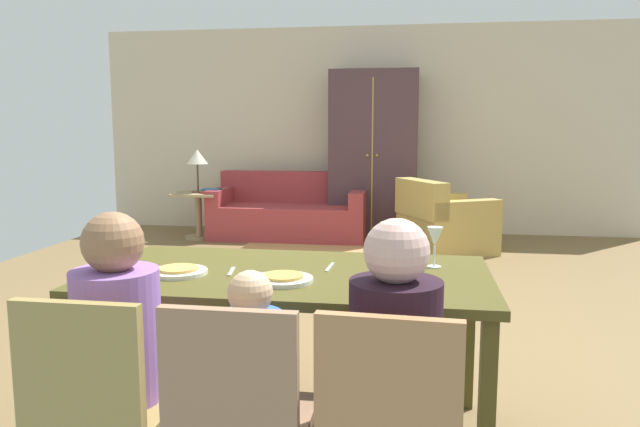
% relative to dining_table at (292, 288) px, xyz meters
% --- Properties ---
extents(ground_plane, '(7.23, 6.68, 0.02)m').
position_rel_dining_table_xyz_m(ground_plane, '(-0.10, 2.25, -0.70)').
color(ground_plane, brown).
extents(back_wall, '(7.23, 0.10, 2.70)m').
position_rel_dining_table_xyz_m(back_wall, '(-0.10, 5.64, 0.66)').
color(back_wall, beige).
rests_on(back_wall, ground_plane).
extents(dining_table, '(1.73, 0.93, 0.76)m').
position_rel_dining_table_xyz_m(dining_table, '(0.00, 0.00, 0.00)').
color(dining_table, '#4D461B').
rests_on(dining_table, ground_plane).
extents(plate_near_man, '(0.25, 0.25, 0.02)m').
position_rel_dining_table_xyz_m(plate_near_man, '(-0.48, -0.12, 0.08)').
color(plate_near_man, white).
rests_on(plate_near_man, dining_table).
extents(pizza_near_man, '(0.17, 0.17, 0.01)m').
position_rel_dining_table_xyz_m(pizza_near_man, '(-0.48, -0.12, 0.10)').
color(pizza_near_man, gold).
rests_on(pizza_near_man, plate_near_man).
extents(plate_near_child, '(0.25, 0.25, 0.02)m').
position_rel_dining_table_xyz_m(plate_near_child, '(0.00, -0.18, 0.08)').
color(plate_near_child, silver).
rests_on(plate_near_child, dining_table).
extents(pizza_near_child, '(0.17, 0.17, 0.01)m').
position_rel_dining_table_xyz_m(pizza_near_child, '(0.00, -0.18, 0.10)').
color(pizza_near_child, gold).
rests_on(pizza_near_child, plate_near_child).
extents(plate_near_woman, '(0.25, 0.25, 0.02)m').
position_rel_dining_table_xyz_m(plate_near_woman, '(0.48, -0.10, 0.08)').
color(plate_near_woman, silver).
rests_on(plate_near_woman, dining_table).
extents(wine_glass, '(0.07, 0.07, 0.19)m').
position_rel_dining_table_xyz_m(wine_glass, '(0.62, 0.18, 0.21)').
color(wine_glass, silver).
rests_on(wine_glass, dining_table).
extents(fork, '(0.04, 0.15, 0.01)m').
position_rel_dining_table_xyz_m(fork, '(-0.26, -0.05, 0.08)').
color(fork, silver).
rests_on(fork, dining_table).
extents(knife, '(0.02, 0.17, 0.01)m').
position_rel_dining_table_xyz_m(knife, '(0.16, 0.10, 0.08)').
color(knife, silver).
rests_on(knife, dining_table).
extents(dining_chair_man, '(0.42, 0.42, 0.87)m').
position_rel_dining_table_xyz_m(dining_chair_man, '(-0.48, -0.82, -0.20)').
color(dining_chair_man, '#A0884A').
rests_on(dining_chair_man, ground_plane).
extents(person_man, '(0.30, 0.40, 1.11)m').
position_rel_dining_table_xyz_m(person_man, '(-0.48, -0.65, -0.17)').
color(person_man, '#373D58').
rests_on(person_man, ground_plane).
extents(dining_chair_child, '(0.42, 0.42, 0.87)m').
position_rel_dining_table_xyz_m(dining_chair_child, '(-0.00, -0.82, -0.20)').
color(dining_chair_child, '#9F7757').
rests_on(dining_chair_child, ground_plane).
extents(person_child, '(0.22, 0.29, 0.92)m').
position_rel_dining_table_xyz_m(person_child, '(0.00, -0.65, -0.25)').
color(person_child, '#2B2E4B').
rests_on(person_child, ground_plane).
extents(dining_chair_woman, '(0.44, 0.44, 0.87)m').
position_rel_dining_table_xyz_m(dining_chair_woman, '(0.47, -0.82, -0.20)').
color(dining_chair_woman, '#B37B4C').
rests_on(dining_chair_woman, ground_plane).
extents(person_woman, '(0.30, 0.41, 1.11)m').
position_rel_dining_table_xyz_m(person_woman, '(0.48, -0.65, -0.17)').
color(person_woman, '#293948').
rests_on(person_woman, ground_plane).
extents(area_rug, '(2.60, 1.80, 0.01)m').
position_rel_dining_table_xyz_m(area_rug, '(-0.15, 4.11, -0.68)').
color(area_rug, tan).
rests_on(area_rug, ground_plane).
extents(couch, '(1.94, 0.86, 0.82)m').
position_rel_dining_table_xyz_m(couch, '(-1.03, 4.97, -0.39)').
color(couch, '#9E363A').
rests_on(couch, ground_plane).
extents(armchair, '(1.16, 1.16, 0.82)m').
position_rel_dining_table_xyz_m(armchair, '(0.85, 4.28, -0.37)').
color(armchair, tan).
rests_on(armchair, ground_plane).
extents(armoire, '(1.10, 0.59, 2.10)m').
position_rel_dining_table_xyz_m(armoire, '(0.01, 5.25, 0.36)').
color(armoire, '#493136').
rests_on(armoire, ground_plane).
extents(side_table, '(0.56, 0.56, 0.58)m').
position_rel_dining_table_xyz_m(side_table, '(-2.15, 4.71, -0.31)').
color(side_table, '#9E8960').
rests_on(side_table, ground_plane).
extents(table_lamp, '(0.26, 0.26, 0.54)m').
position_rel_dining_table_xyz_m(table_lamp, '(-2.15, 4.71, 0.32)').
color(table_lamp, '#503D2D').
rests_on(table_lamp, side_table).
extents(book_lower, '(0.22, 0.16, 0.03)m').
position_rel_dining_table_xyz_m(book_lower, '(-1.97, 4.66, -0.09)').
color(book_lower, maroon).
rests_on(book_lower, side_table).
extents(book_upper, '(0.22, 0.16, 0.03)m').
position_rel_dining_table_xyz_m(book_upper, '(-1.97, 4.69, -0.07)').
color(book_upper, '#23557A').
rests_on(book_upper, book_lower).
extents(handbag, '(0.32, 0.16, 0.26)m').
position_rel_dining_table_xyz_m(handbag, '(0.35, 3.81, -0.56)').
color(handbag, black).
rests_on(handbag, ground_plane).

